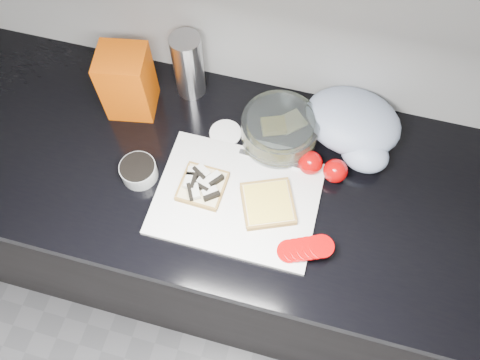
% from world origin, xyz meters
% --- Properties ---
extents(base_cabinet, '(3.50, 0.60, 0.86)m').
position_xyz_m(base_cabinet, '(0.00, 1.20, 0.43)').
color(base_cabinet, black).
rests_on(base_cabinet, ground).
extents(countertop, '(3.50, 0.64, 0.04)m').
position_xyz_m(countertop, '(0.00, 1.20, 0.88)').
color(countertop, black).
rests_on(countertop, base_cabinet).
extents(cutting_board, '(0.40, 0.30, 0.01)m').
position_xyz_m(cutting_board, '(-0.02, 1.12, 0.91)').
color(cutting_board, silver).
rests_on(cutting_board, countertop).
extents(bread_left, '(0.12, 0.12, 0.04)m').
position_xyz_m(bread_left, '(-0.12, 1.13, 0.92)').
color(bread_left, '#F8E8AF').
rests_on(bread_left, cutting_board).
extents(bread_right, '(0.17, 0.17, 0.02)m').
position_xyz_m(bread_right, '(0.05, 1.12, 0.92)').
color(bread_right, '#F8E8AF').
rests_on(bread_right, cutting_board).
extents(tomato_slices, '(0.14, 0.10, 0.03)m').
position_xyz_m(tomato_slices, '(0.17, 1.03, 0.93)').
color(tomato_slices, '#B10404').
rests_on(tomato_slices, cutting_board).
extents(knife, '(0.20, 0.02, 0.01)m').
position_xyz_m(knife, '(0.07, 1.25, 0.91)').
color(knife, silver).
rests_on(knife, cutting_board).
extents(seed_tub, '(0.09, 0.09, 0.05)m').
position_xyz_m(seed_tub, '(-0.28, 1.13, 0.93)').
color(seed_tub, '#9A9F9F').
rests_on(seed_tub, countertop).
extents(tub_lid, '(0.10, 0.10, 0.01)m').
position_xyz_m(tub_lid, '(-0.11, 1.31, 0.90)').
color(tub_lid, white).
rests_on(tub_lid, countertop).
extents(glass_bowl, '(0.20, 0.20, 0.08)m').
position_xyz_m(glass_bowl, '(0.04, 1.33, 0.94)').
color(glass_bowl, silver).
rests_on(glass_bowl, countertop).
extents(bread_bag, '(0.14, 0.14, 0.19)m').
position_xyz_m(bread_bag, '(-0.38, 1.33, 1.00)').
color(bread_bag, '#CB3C03').
rests_on(bread_bag, countertop).
extents(steel_canister, '(0.08, 0.08, 0.19)m').
position_xyz_m(steel_canister, '(-0.24, 1.43, 1.00)').
color(steel_canister, '#B4B4B9').
rests_on(steel_canister, countertop).
extents(grocery_bag, '(0.29, 0.26, 0.11)m').
position_xyz_m(grocery_bag, '(0.22, 1.38, 0.95)').
color(grocery_bag, '#9EACC3').
rests_on(grocery_bag, countertop).
extents(whole_tomatoes, '(0.13, 0.07, 0.06)m').
position_xyz_m(whole_tomatoes, '(0.17, 1.25, 0.93)').
color(whole_tomatoes, '#B10404').
rests_on(whole_tomatoes, countertop).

